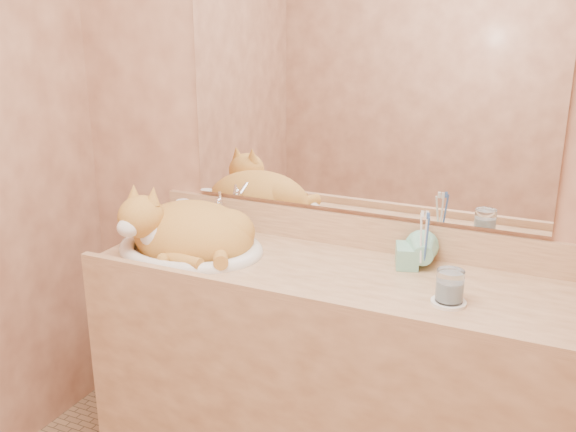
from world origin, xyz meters
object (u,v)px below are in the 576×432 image
at_px(cat, 186,229).
at_px(soap_dispenser, 409,249).
at_px(vanity_counter, 327,385).
at_px(water_glass, 450,286).
at_px(sink_basin, 190,229).
at_px(toothbrush_cup, 423,258).

distance_m(cat, soap_dispenser, 0.78).
relative_size(vanity_counter, water_glass, 16.84).
height_order(cat, soap_dispenser, cat).
height_order(sink_basin, soap_dispenser, sink_basin).
distance_m(vanity_counter, water_glass, 0.63).
bearing_deg(water_glass, sink_basin, 176.56).
bearing_deg(sink_basin, water_glass, -10.94).
distance_m(sink_basin, water_glass, 0.93).
xyz_separation_m(soap_dispenser, toothbrush_cup, (0.04, 0.01, -0.03)).
xyz_separation_m(sink_basin, water_glass, (0.93, -0.06, -0.02)).
height_order(vanity_counter, soap_dispenser, soap_dispenser).
xyz_separation_m(vanity_counter, cat, (-0.54, -0.03, 0.50)).
bearing_deg(soap_dispenser, cat, 172.07).
relative_size(sink_basin, cat, 1.16).
distance_m(soap_dispenser, water_glass, 0.25).
height_order(sink_basin, toothbrush_cup, sink_basin).
bearing_deg(soap_dispenser, toothbrush_cup, 0.53).
distance_m(vanity_counter, toothbrush_cup, 0.57).
distance_m(sink_basin, toothbrush_cup, 0.81).
distance_m(sink_basin, soap_dispenser, 0.77).
distance_m(soap_dispenser, toothbrush_cup, 0.05).
bearing_deg(soap_dispenser, vanity_counter, -172.78).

